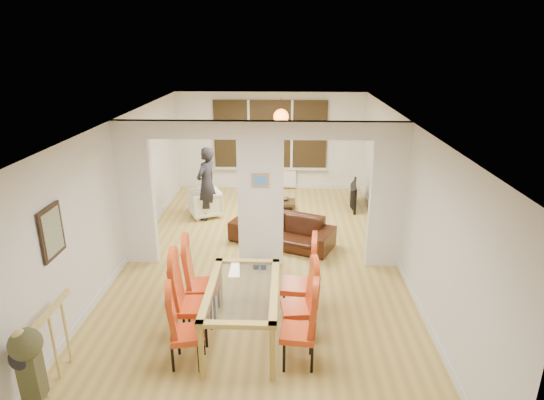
# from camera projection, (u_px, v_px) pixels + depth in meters

# --- Properties ---
(floor) EXTENTS (5.00, 9.00, 0.01)m
(floor) POSITION_uv_depth(u_px,v_px,m) (261.00, 262.00, 8.37)
(floor) COLOR tan
(floor) RESTS_ON ground
(room_walls) EXTENTS (5.00, 9.00, 2.60)m
(room_walls) POSITION_uv_depth(u_px,v_px,m) (261.00, 195.00, 7.94)
(room_walls) COLOR silver
(room_walls) RESTS_ON floor
(divider_wall) EXTENTS (5.00, 0.18, 2.60)m
(divider_wall) POSITION_uv_depth(u_px,v_px,m) (261.00, 195.00, 7.94)
(divider_wall) COLOR white
(divider_wall) RESTS_ON floor
(bay_window_blinds) EXTENTS (3.00, 0.08, 1.80)m
(bay_window_blinds) POSITION_uv_depth(u_px,v_px,m) (270.00, 134.00, 12.06)
(bay_window_blinds) COLOR black
(bay_window_blinds) RESTS_ON room_walls
(radiator) EXTENTS (1.40, 0.08, 0.50)m
(radiator) POSITION_uv_depth(u_px,v_px,m) (270.00, 178.00, 12.42)
(radiator) COLOR white
(radiator) RESTS_ON floor
(pendant_light) EXTENTS (0.36, 0.36, 0.36)m
(pendant_light) POSITION_uv_depth(u_px,v_px,m) (281.00, 117.00, 10.76)
(pendant_light) COLOR orange
(pendant_light) RESTS_ON room_walls
(stair_newel) EXTENTS (0.40, 1.20, 1.10)m
(stair_newel) POSITION_uv_depth(u_px,v_px,m) (51.00, 343.00, 5.25)
(stair_newel) COLOR #D2B960
(stair_newel) RESTS_ON floor
(wall_poster) EXTENTS (0.04, 0.52, 0.67)m
(wall_poster) POSITION_uv_depth(u_px,v_px,m) (52.00, 232.00, 5.66)
(wall_poster) COLOR gray
(wall_poster) RESTS_ON room_walls
(pillar_photo) EXTENTS (0.30, 0.03, 0.25)m
(pillar_photo) POSITION_uv_depth(u_px,v_px,m) (260.00, 180.00, 7.75)
(pillar_photo) COLOR #4C8CD8
(pillar_photo) RESTS_ON divider_wall
(dining_table) EXTENTS (0.95, 1.68, 0.79)m
(dining_table) POSITION_uv_depth(u_px,v_px,m) (243.00, 313.00, 6.10)
(dining_table) COLOR #B89B44
(dining_table) RESTS_ON floor
(dining_chair_la) EXTENTS (0.48, 0.48, 1.01)m
(dining_chair_la) POSITION_uv_depth(u_px,v_px,m) (187.00, 329.00, 5.58)
(dining_chair_la) COLOR #C23B13
(dining_chair_la) RESTS_ON floor
(dining_chair_lb) EXTENTS (0.50, 0.50, 1.18)m
(dining_chair_lb) POSITION_uv_depth(u_px,v_px,m) (193.00, 300.00, 6.04)
(dining_chair_lb) COLOR #C23B13
(dining_chair_lb) RESTS_ON floor
(dining_chair_lc) EXTENTS (0.50, 0.50, 1.14)m
(dining_chair_lc) POSITION_uv_depth(u_px,v_px,m) (203.00, 281.00, 6.57)
(dining_chair_lc) COLOR #C23B13
(dining_chair_lc) RESTS_ON floor
(dining_chair_ra) EXTENTS (0.47, 0.47, 1.06)m
(dining_chair_ra) POSITION_uv_depth(u_px,v_px,m) (298.00, 327.00, 5.58)
(dining_chair_ra) COLOR #C23B13
(dining_chair_ra) RESTS_ON floor
(dining_chair_rb) EXTENTS (0.48, 0.48, 1.08)m
(dining_chair_rb) POSITION_uv_depth(u_px,v_px,m) (298.00, 303.00, 6.07)
(dining_chair_rb) COLOR #C23B13
(dining_chair_rb) RESTS_ON floor
(dining_chair_rc) EXTENTS (0.51, 0.51, 1.17)m
(dining_chair_rc) POSITION_uv_depth(u_px,v_px,m) (298.00, 280.00, 6.56)
(dining_chair_rc) COLOR #C23B13
(dining_chair_rc) RESTS_ON floor
(sofa) EXTENTS (2.19, 1.54, 0.60)m
(sofa) POSITION_uv_depth(u_px,v_px,m) (282.00, 230.00, 9.04)
(sofa) COLOR black
(sofa) RESTS_ON floor
(armchair) EXTENTS (0.88, 0.89, 0.62)m
(armchair) POSITION_uv_depth(u_px,v_px,m) (205.00, 203.00, 10.47)
(armchair) COLOR #F1EDCC
(armchair) RESTS_ON floor
(person) EXTENTS (0.72, 0.62, 1.66)m
(person) POSITION_uv_depth(u_px,v_px,m) (207.00, 184.00, 10.14)
(person) COLOR black
(person) RESTS_ON floor
(television) EXTENTS (1.09, 0.27, 0.62)m
(television) POSITION_uv_depth(u_px,v_px,m) (350.00, 195.00, 11.03)
(television) COLOR black
(television) RESTS_ON floor
(coffee_table) EXTENTS (0.99, 0.52, 0.22)m
(coffee_table) POSITION_uv_depth(u_px,v_px,m) (275.00, 206.00, 10.90)
(coffee_table) COLOR #362712
(coffee_table) RESTS_ON floor
(bottle) EXTENTS (0.07, 0.07, 0.28)m
(bottle) POSITION_uv_depth(u_px,v_px,m) (278.00, 197.00, 10.74)
(bottle) COLOR #143F19
(bottle) RESTS_ON coffee_table
(bowl) EXTENTS (0.23, 0.23, 0.06)m
(bowl) POSITION_uv_depth(u_px,v_px,m) (284.00, 199.00, 10.93)
(bowl) COLOR #362712
(bowl) RESTS_ON coffee_table
(shoes) EXTENTS (0.23, 0.25, 0.10)m
(shoes) POSITION_uv_depth(u_px,v_px,m) (260.00, 265.00, 8.16)
(shoes) COLOR black
(shoes) RESTS_ON floor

